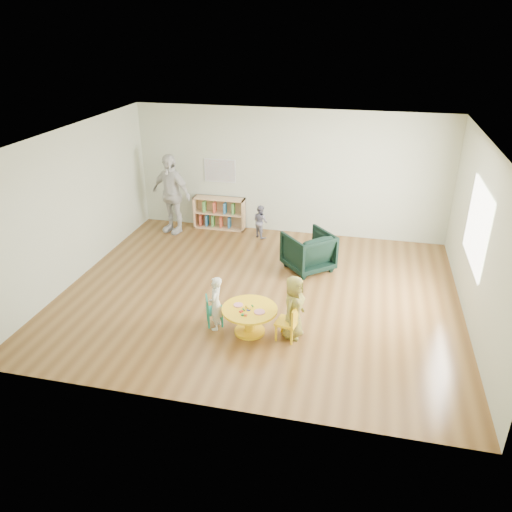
# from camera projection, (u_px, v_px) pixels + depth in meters

# --- Properties ---
(room) EXTENTS (7.10, 7.00, 2.80)m
(room) POSITION_uv_depth(u_px,v_px,m) (261.00, 193.00, 8.21)
(room) COLOR brown
(room) RESTS_ON ground
(activity_table) EXTENTS (0.87, 0.87, 0.48)m
(activity_table) POSITION_uv_depth(u_px,v_px,m) (250.00, 316.00, 7.76)
(activity_table) COLOR yellow
(activity_table) RESTS_ON ground
(kid_chair_left) EXTENTS (0.35, 0.35, 0.50)m
(kid_chair_left) POSITION_uv_depth(u_px,v_px,m) (212.00, 310.00, 7.98)
(kid_chair_left) COLOR #167B5E
(kid_chair_left) RESTS_ON ground
(kid_chair_right) EXTENTS (0.37, 0.37, 0.59)m
(kid_chair_right) POSITION_uv_depth(u_px,v_px,m) (290.00, 322.00, 7.59)
(kid_chair_right) COLOR yellow
(kid_chair_right) RESTS_ON ground
(bookshelf) EXTENTS (1.20, 0.30, 0.75)m
(bookshelf) POSITION_uv_depth(u_px,v_px,m) (219.00, 213.00, 11.71)
(bookshelf) COLOR tan
(bookshelf) RESTS_ON ground
(alphabet_poster) EXTENTS (0.74, 0.01, 0.54)m
(alphabet_poster) POSITION_uv_depth(u_px,v_px,m) (220.00, 171.00, 11.39)
(alphabet_poster) COLOR silver
(alphabet_poster) RESTS_ON ground
(armchair) EXTENTS (1.18, 1.18, 0.77)m
(armchair) POSITION_uv_depth(u_px,v_px,m) (308.00, 251.00, 9.73)
(armchair) COLOR black
(armchair) RESTS_ON ground
(child_left) EXTENTS (0.23, 0.34, 0.90)m
(child_left) POSITION_uv_depth(u_px,v_px,m) (216.00, 303.00, 7.81)
(child_left) COLOR silver
(child_left) RESTS_ON ground
(child_right) EXTENTS (0.44, 0.57, 1.03)m
(child_right) POSITION_uv_depth(u_px,v_px,m) (294.00, 307.00, 7.58)
(child_right) COLOR yellow
(child_right) RESTS_ON ground
(toddler) EXTENTS (0.46, 0.45, 0.75)m
(toddler) POSITION_uv_depth(u_px,v_px,m) (260.00, 221.00, 11.20)
(toddler) COLOR #17193B
(toddler) RESTS_ON ground
(adult_caretaker) EXTENTS (1.15, 0.78, 1.82)m
(adult_caretaker) POSITION_uv_depth(u_px,v_px,m) (171.00, 194.00, 11.28)
(adult_caretaker) COLOR silver
(adult_caretaker) RESTS_ON ground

